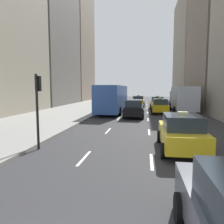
{
  "coord_description": "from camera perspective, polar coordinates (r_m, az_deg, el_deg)",
  "views": [
    {
      "loc": [
        2.31,
        -0.63,
        2.93
      ],
      "look_at": [
        -0.08,
        14.98,
        1.21
      ],
      "focal_mm": 35.0,
      "sensor_mm": 36.0,
      "label": 1
    }
  ],
  "objects": [
    {
      "name": "lane_markings",
      "position": [
        23.81,
        9.32,
        -0.94
      ],
      "size": [
        5.72,
        56.0,
        0.01
      ],
      "color": "white",
      "rests_on": "ground"
    },
    {
      "name": "taxi_third",
      "position": [
        26.19,
        12.37,
        1.57
      ],
      "size": [
        2.02,
        4.4,
        1.87
      ],
      "color": "yellow",
      "rests_on": "ground"
    },
    {
      "name": "sedan_black_near",
      "position": [
        22.09,
        5.78,
        0.94
      ],
      "size": [
        2.02,
        4.56,
        1.81
      ],
      "color": "black",
      "rests_on": "ground"
    },
    {
      "name": "taxi_second",
      "position": [
        32.03,
        11.71,
        2.4
      ],
      "size": [
        2.02,
        4.4,
        1.87
      ],
      "color": "yellow",
      "rests_on": "ground"
    },
    {
      "name": "sidewalk_left",
      "position": [
        29.3,
        -9.88,
        0.51
      ],
      "size": [
        8.0,
        66.0,
        0.15
      ],
      "primitive_type": "cube",
      "color": "gray",
      "rests_on": "ground"
    },
    {
      "name": "box_truck",
      "position": [
        27.94,
        17.96,
        3.4
      ],
      "size": [
        2.58,
        8.4,
        3.15
      ],
      "color": "#262628",
      "rests_on": "ground"
    },
    {
      "name": "city_bus",
      "position": [
        26.78,
        0.26,
        3.75
      ],
      "size": [
        2.8,
        11.61,
        3.25
      ],
      "color": "#2D519E",
      "rests_on": "ground"
    },
    {
      "name": "taxi_fourth",
      "position": [
        10.76,
        17.63,
        -5.07
      ],
      "size": [
        2.02,
        4.4,
        1.87
      ],
      "color": "yellow",
      "rests_on": "ground"
    },
    {
      "name": "building_row_left",
      "position": [
        37.56,
        -19.47,
        24.87
      ],
      "size": [
        6.0,
        56.07,
        35.49
      ],
      "color": "slate",
      "rests_on": "ground"
    },
    {
      "name": "taxi_lead",
      "position": [
        35.38,
        6.89,
        2.83
      ],
      "size": [
        2.02,
        4.4,
        1.87
      ],
      "color": "yellow",
      "rests_on": "ground"
    },
    {
      "name": "traffic_light_pole",
      "position": [
        10.97,
        -18.82,
        3.16
      ],
      "size": [
        0.24,
        0.42,
        3.6
      ],
      "color": "black",
      "rests_on": "ground"
    }
  ]
}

